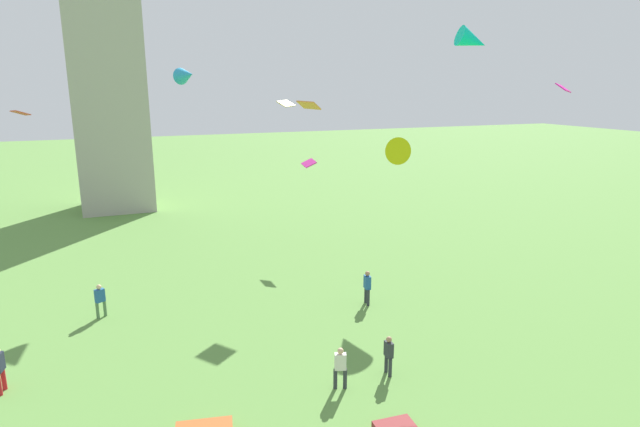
% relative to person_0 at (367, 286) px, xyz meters
% --- Properties ---
extents(person_0, '(0.35, 0.56, 1.84)m').
position_rel_person_0_xyz_m(person_0, '(0.00, 0.00, 0.00)').
color(person_0, '#2D3338').
rests_on(person_0, ground_plane).
extents(person_1, '(0.50, 0.39, 1.69)m').
position_rel_person_0_xyz_m(person_1, '(-4.60, -6.71, -0.09)').
color(person_1, '#2D3338').
rests_on(person_1, ground_plane).
extents(person_2, '(0.28, 0.51, 1.64)m').
position_rel_person_0_xyz_m(person_2, '(-2.41, -6.53, -0.11)').
color(person_2, '#2D3338').
rests_on(person_2, ground_plane).
extents(person_4, '(0.52, 0.43, 1.73)m').
position_rel_person_0_xyz_m(person_4, '(-13.01, 3.58, -0.06)').
color(person_4, '#51754C').
rests_on(person_4, ground_plane).
extents(kite_flying_0, '(1.40, 1.58, 0.57)m').
position_rel_person_0_xyz_m(kite_flying_0, '(-0.30, 7.65, 9.06)').
color(kite_flying_0, orange).
extents(kite_flying_1, '(1.91, 2.50, 1.72)m').
position_rel_person_0_xyz_m(kite_flying_1, '(3.13, 3.33, 6.59)').
color(kite_flying_1, '#BDC30A').
extents(kite_flying_2, '(0.87, 1.31, 0.54)m').
position_rel_person_0_xyz_m(kite_flying_2, '(0.88, 10.76, 5.01)').
color(kite_flying_2, '#CF2590').
extents(kite_flying_3, '(2.18, 1.62, 1.66)m').
position_rel_person_0_xyz_m(kite_flying_3, '(7.71, 2.56, 12.71)').
color(kite_flying_3, '#05C9B7').
extents(kite_flying_4, '(1.01, 0.93, 0.33)m').
position_rel_person_0_xyz_m(kite_flying_4, '(-3.81, 1.59, 9.38)').
color(kite_flying_4, gold).
extents(kite_flying_5, '(1.10, 0.98, 0.53)m').
position_rel_person_0_xyz_m(kite_flying_5, '(10.38, -1.73, 10.11)').
color(kite_flying_5, '#F019A3').
extents(kite_flying_6, '(1.04, 0.97, 0.34)m').
position_rel_person_0_xyz_m(kite_flying_6, '(-16.24, 10.23, 8.77)').
color(kite_flying_6, '#DF4836').
extents(kite_flying_7, '(1.58, 1.88, 1.20)m').
position_rel_person_0_xyz_m(kite_flying_7, '(-6.89, 12.32, 10.88)').
color(kite_flying_7, '#2494C9').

